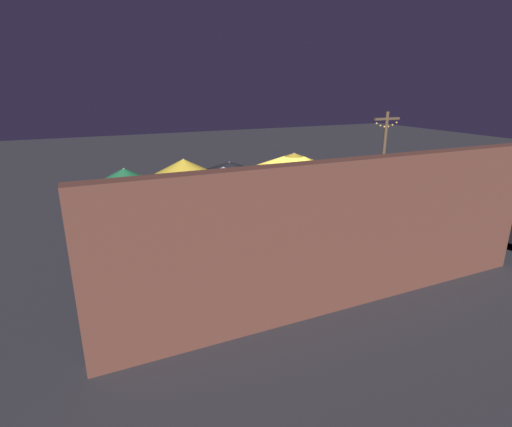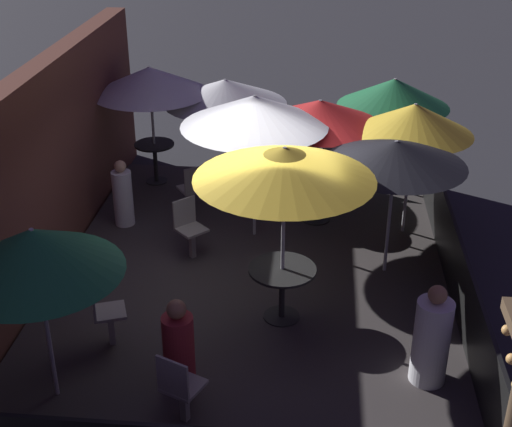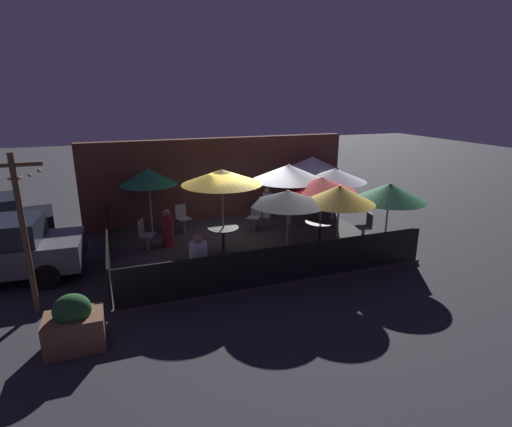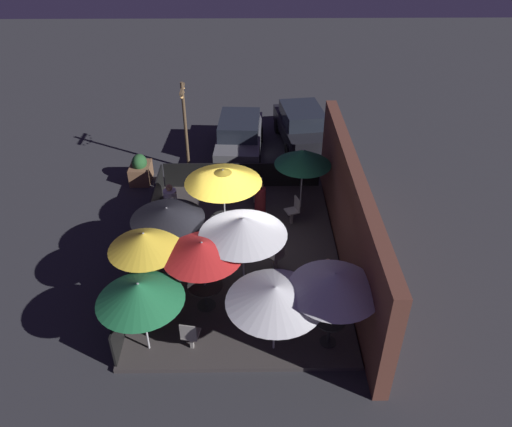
{
  "view_description": "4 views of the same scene",
  "coord_description": "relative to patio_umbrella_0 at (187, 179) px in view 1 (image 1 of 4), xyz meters",
  "views": [
    {
      "loc": [
        4.68,
        9.1,
        4.37
      ],
      "look_at": [
        0.36,
        -0.27,
        1.07
      ],
      "focal_mm": 28.0,
      "sensor_mm": 36.0,
      "label": 1
    },
    {
      "loc": [
        -8.91,
        -0.9,
        5.76
      ],
      "look_at": [
        0.02,
        -0.05,
        1.21
      ],
      "focal_mm": 50.0,
      "sensor_mm": 36.0,
      "label": 2
    },
    {
      "loc": [
        -3.76,
        -11.11,
        4.59
      ],
      "look_at": [
        0.12,
        -0.45,
        1.2
      ],
      "focal_mm": 28.0,
      "sensor_mm": 36.0,
      "label": 3
    },
    {
      "loc": [
        11.63,
        0.31,
        9.67
      ],
      "look_at": [
        -0.59,
        0.46,
        1.28
      ],
      "focal_mm": 35.0,
      "sensor_mm": 36.0,
      "label": 4
    }
  ],
  "objects": [
    {
      "name": "parked_car_0",
      "position": [
        -8.81,
        0.77,
        -1.2
      ],
      "size": [
        4.24,
        1.97,
        1.62
      ],
      "rotation": [
        0.0,
        0.0,
        -0.06
      ],
      "color": "#5B5B60",
      "rests_on": "ground_plane"
    },
    {
      "name": "patio_chair_0",
      "position": [
        -0.08,
        2.1,
        -1.39
      ],
      "size": [
        0.56,
        0.56,
        0.96
      ],
      "rotation": [
        0.0,
        0.0,
        0.61
      ],
      "color": "gray",
      "rests_on": "patio_deck"
    },
    {
      "name": "fence_front",
      "position": [
        -2.05,
        -1.98,
        -1.45
      ],
      "size": [
        8.03,
        0.05,
        0.95
      ],
      "color": "black",
      "rests_on": "patio_deck"
    },
    {
      "name": "planter_box",
      "position": [
        -6.76,
        -2.92,
        -1.57
      ],
      "size": [
        1.05,
        0.74,
        1.09
      ],
      "color": "brown",
      "rests_on": "ground_plane"
    },
    {
      "name": "patio_umbrella_1",
      "position": [
        -2.95,
        0.4,
        0.34
      ],
      "size": [
        2.28,
        2.28,
        2.48
      ],
      "color": "#B2B2B7",
      "rests_on": "patio_deck"
    },
    {
      "name": "dining_table_1",
      "position": [
        -2.95,
        0.4,
        -1.31
      ],
      "size": [
        0.9,
        0.9,
        0.77
      ],
      "color": "black",
      "rests_on": "patio_deck"
    },
    {
      "name": "patio_umbrella_8",
      "position": [
        -1.59,
        -1.07,
        -0.02
      ],
      "size": [
        2.03,
        2.03,
        2.09
      ],
      "color": "#B2B2B7",
      "rests_on": "patio_deck"
    },
    {
      "name": "dining_table_0",
      "position": [
        0.0,
        0.0,
        -1.33
      ],
      "size": [
        0.91,
        0.91,
        0.74
      ],
      "color": "black",
      "rests_on": "patio_deck"
    },
    {
      "name": "patio_umbrella_2",
      "position": [
        1.29,
        3.07,
        0.07
      ],
      "size": [
        2.12,
        2.12,
        2.24
      ],
      "color": "#B2B2B7",
      "rests_on": "patio_deck"
    },
    {
      "name": "patron_0",
      "position": [
        -0.47,
        3.22,
        -1.4
      ],
      "size": [
        0.45,
        0.45,
        1.16
      ],
      "rotation": [
        0.0,
        0.0,
        1.03
      ],
      "color": "silver",
      "rests_on": "patio_deck"
    },
    {
      "name": "patio_chair_3",
      "position": [
        1.48,
        -0.26,
        -1.41
      ],
      "size": [
        0.46,
        0.46,
        0.94
      ],
      "rotation": [
        0.0,
        0.0,
        2.97
      ],
      "color": "gray",
      "rests_on": "patio_deck"
    },
    {
      "name": "patio_chair_2",
      "position": [
        -3.76,
        2.59,
        -1.4
      ],
      "size": [
        0.51,
        0.51,
        0.95
      ],
      "rotation": [
        0.0,
        0.0,
        -1.22
      ],
      "color": "gray",
      "rests_on": "patio_deck"
    },
    {
      "name": "patio_umbrella_3",
      "position": [
        -0.29,
        -1.46,
        0.04
      ],
      "size": [
        1.87,
        1.87,
        2.21
      ],
      "color": "#B2B2B7",
      "rests_on": "patio_deck"
    },
    {
      "name": "fence_side_left",
      "position": [
        -6.12,
        0.89,
        -1.45
      ],
      "size": [
        0.05,
        5.63,
        0.95
      ],
      "color": "black",
      "rests_on": "patio_deck"
    },
    {
      "name": "patio_umbrella_6",
      "position": [
        -4.74,
        2.91,
        -0.01
      ],
      "size": [
        1.87,
        1.87,
        2.18
      ],
      "color": "#B2B2B7",
      "rests_on": "patio_deck"
    },
    {
      "name": "ground_plane",
      "position": [
        -2.05,
        0.89,
        -2.04
      ],
      "size": [
        60.0,
        60.0,
        0.0
      ],
      "primitive_type": "plane",
      "color": "#2D2D33"
    },
    {
      "name": "dining_table_2",
      "position": [
        1.29,
        3.07,
        -1.32
      ],
      "size": [
        0.74,
        0.74,
        0.78
      ],
      "color": "black",
      "rests_on": "patio_deck"
    },
    {
      "name": "patron_2",
      "position": [
        -4.41,
        1.51,
        -1.41
      ],
      "size": [
        0.39,
        0.39,
        1.16
      ],
      "rotation": [
        0.0,
        0.0,
        1.51
      ],
      "color": "maroon",
      "rests_on": "patio_deck"
    },
    {
      "name": "patio_chair_1",
      "position": [
        -1.43,
        1.93,
        -1.41
      ],
      "size": [
        0.57,
        0.57,
        0.94
      ],
      "rotation": [
        0.0,
        0.0,
        -2.36
      ],
      "color": "gray",
      "rests_on": "patio_deck"
    },
    {
      "name": "patio_umbrella_0",
      "position": [
        0.0,
        0.0,
        0.0
      ],
      "size": [
        2.03,
        2.03,
        2.13
      ],
      "color": "#B2B2B7",
      "rests_on": "patio_deck"
    },
    {
      "name": "patio_umbrella_5",
      "position": [
        -0.64,
        0.99,
        0.21
      ],
      "size": [
        2.29,
        2.29,
        2.38
      ],
      "color": "#B2B2B7",
      "rests_on": "patio_deck"
    },
    {
      "name": "patio_deck",
      "position": [
        -2.05,
        0.89,
        -1.98
      ],
      "size": [
        8.23,
        5.83,
        0.12
      ],
      "color": "#383333",
      "rests_on": "ground_plane"
    },
    {
      "name": "patio_umbrella_7",
      "position": [
        1.42,
        -1.29,
        -0.07
      ],
      "size": [
        2.0,
        2.0,
        2.11
      ],
      "color": "#B2B2B7",
      "rests_on": "patio_deck"
    },
    {
      "name": "building_wall",
      "position": [
        -2.05,
        4.04,
        -0.5
      ],
      "size": [
        9.83,
        0.36,
        3.08
      ],
      "color": "brown",
      "rests_on": "ground_plane"
    },
    {
      "name": "patio_umbrella_4",
      "position": [
        1.45,
        1.73,
        -0.15
      ],
      "size": [
        2.26,
        2.26,
        2.0
      ],
      "color": "#B2B2B7",
      "rests_on": "patio_deck"
    },
    {
      "name": "patio_chair_4",
      "position": [
        -5.08,
        1.37,
        -1.41
      ],
      "size": [
        0.53,
        0.53,
        0.94
      ],
      "rotation": [
        0.0,
        0.0,
        -0.43
      ],
      "color": "gray",
      "rests_on": "patio_deck"
    },
    {
      "name": "light_post",
      "position": [
        -7.66,
        -1.23,
        -0.07
      ],
      "size": [
        1.1,
        0.12,
        3.51
      ],
      "color": "brown",
      "rests_on": "ground_plane"
    },
    {
      "name": "patron_1",
      "position": [
        -4.07,
        -1.41,
        -1.34
      ],
      "size": [
        0.6,
        0.6,
        1.31
      ],
      "rotation": [
        0.0,
        0.0,
        3.78
      ],
      "color": "silver",
      "rests_on": "patio_deck"
    }
  ]
}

